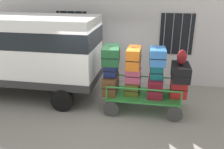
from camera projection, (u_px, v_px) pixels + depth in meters
ground_plane at (108, 104)px, 7.99m from camera, size 40.00×40.00×0.00m
building_wall at (118, 18)px, 9.15m from camera, size 12.00×0.37×5.00m
van at (25, 48)px, 8.09m from camera, size 4.93×2.03×2.76m
luggage_cart at (143, 98)px, 7.47m from camera, size 2.31×1.21×0.52m
cart_railing at (144, 84)px, 7.31m from camera, size 2.18×1.08×0.42m
suitcase_left_bottom at (111, 84)px, 7.48m from camera, size 0.43×0.76×0.56m
suitcase_left_middle at (111, 69)px, 7.36m from camera, size 0.39×0.52×0.41m
suitcase_left_top at (111, 55)px, 7.20m from camera, size 0.58×0.94×0.51m
suitcase_midleft_bottom at (133, 88)px, 7.39m from camera, size 0.46×0.51×0.40m
suitcase_midleft_middle at (133, 75)px, 7.26m from camera, size 0.46×0.39×0.47m
suitcase_midleft_top at (134, 58)px, 7.11m from camera, size 0.41×0.83×0.60m
suitcase_center_bottom at (155, 86)px, 7.31m from camera, size 0.47×0.80×0.59m
suitcase_center_middle at (156, 71)px, 7.09m from camera, size 0.39×0.50×0.43m
suitcase_center_top at (158, 56)px, 6.95m from camera, size 0.49×0.70×0.48m
suitcase_midright_bottom at (179, 88)px, 7.18m from camera, size 0.50×0.37×0.59m
suitcase_midright_middle at (181, 72)px, 6.96m from camera, size 0.51×0.86×0.46m
backpack at (182, 57)px, 6.77m from camera, size 0.27×0.22×0.44m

